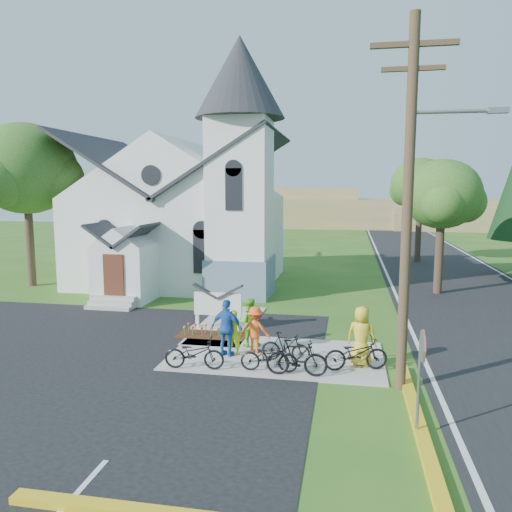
% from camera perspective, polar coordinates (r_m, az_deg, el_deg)
% --- Properties ---
extents(ground, '(120.00, 120.00, 0.00)m').
position_cam_1_polar(ground, '(16.73, -3.16, -11.65)').
color(ground, '#315E1B').
rests_on(ground, ground).
extents(road, '(8.00, 90.00, 0.02)m').
position_cam_1_polar(road, '(31.45, 21.81, -2.95)').
color(road, black).
rests_on(road, ground).
extents(sidewalk, '(7.00, 4.00, 0.05)m').
position_cam_1_polar(sidewalk, '(16.92, 2.29, -11.33)').
color(sidewalk, '#A7A197').
rests_on(sidewalk, ground).
extents(church, '(12.35, 12.00, 13.00)m').
position_cam_1_polar(church, '(29.31, -7.92, 7.10)').
color(church, white).
rests_on(church, ground).
extents(church_sign, '(2.20, 0.40, 1.70)m').
position_cam_1_polar(church_sign, '(19.71, -4.38, -5.54)').
color(church_sign, '#A7A197').
rests_on(church_sign, ground).
extents(flower_bed, '(2.60, 1.10, 0.07)m').
position_cam_1_polar(flower_bed, '(19.13, -5.05, -9.04)').
color(flower_bed, '#381C0F').
rests_on(flower_bed, ground).
extents(utility_pole, '(3.45, 0.28, 10.00)m').
position_cam_1_polar(utility_pole, '(13.92, 17.24, 6.78)').
color(utility_pole, '#412F20').
rests_on(utility_pole, ground).
extents(stop_sign, '(0.11, 0.76, 2.48)m').
position_cam_1_polar(stop_sign, '(11.87, 18.39, -11.21)').
color(stop_sign, gray).
rests_on(stop_sign, ground).
extents(tree_lot_corner, '(5.60, 5.60, 9.15)m').
position_cam_1_polar(tree_lot_corner, '(30.95, -24.83, 9.01)').
color(tree_lot_corner, '#3A291F').
rests_on(tree_lot_corner, ground).
extents(tree_road_near, '(4.00, 4.00, 7.05)m').
position_cam_1_polar(tree_road_near, '(27.73, 20.50, 6.56)').
color(tree_road_near, '#3A291F').
rests_on(tree_road_near, ground).
extents(tree_road_mid, '(4.40, 4.40, 7.80)m').
position_cam_1_polar(tree_road_mid, '(39.67, 18.28, 7.71)').
color(tree_road_mid, '#3A291F').
rests_on(tree_road_mid, ground).
extents(distant_hills, '(61.00, 10.00, 5.60)m').
position_cam_1_polar(distant_hills, '(71.74, 10.23, 4.96)').
color(distant_hills, olive).
rests_on(distant_hills, ground).
extents(cyclist_0, '(0.57, 0.39, 1.52)m').
position_cam_1_polar(cyclist_0, '(16.75, -2.57, -8.70)').
color(cyclist_0, '#A9D218').
rests_on(cyclist_0, sidewalk).
extents(bike_0, '(1.90, 0.80, 0.97)m').
position_cam_1_polar(bike_0, '(15.67, -7.06, -10.99)').
color(bike_0, black).
rests_on(bike_0, sidewalk).
extents(cyclist_1, '(0.98, 0.85, 1.71)m').
position_cam_1_polar(cyclist_1, '(17.60, -0.80, -7.57)').
color(cyclist_1, '#5ECF26').
rests_on(cyclist_1, sidewalk).
extents(bike_1, '(1.65, 0.66, 0.96)m').
position_cam_1_polar(bike_1, '(16.19, 3.43, -10.33)').
color(bike_1, black).
rests_on(bike_1, sidewalk).
extents(cyclist_2, '(1.18, 0.69, 1.89)m').
position_cam_1_polar(cyclist_2, '(16.60, -3.34, -8.19)').
color(cyclist_2, '#235CB2').
rests_on(cyclist_2, sidewalk).
extents(bike_2, '(1.76, 0.66, 0.92)m').
position_cam_1_polar(bike_2, '(15.35, 1.51, -11.44)').
color(bike_2, black).
rests_on(bike_2, sidewalk).
extents(cyclist_3, '(1.07, 0.67, 1.57)m').
position_cam_1_polar(cyclist_3, '(16.93, -0.09, -8.42)').
color(cyclist_3, '#FB591B').
rests_on(cyclist_3, sidewalk).
extents(bike_3, '(1.84, 0.57, 1.10)m').
position_cam_1_polar(bike_3, '(15.04, 4.68, -11.52)').
color(bike_3, black).
rests_on(bike_3, sidewalk).
extents(cyclist_4, '(1.05, 0.83, 1.89)m').
position_cam_1_polar(cyclist_4, '(16.05, 11.96, -8.93)').
color(cyclist_4, gold).
rests_on(cyclist_4, sidewalk).
extents(bike_4, '(2.07, 1.20, 1.03)m').
position_cam_1_polar(bike_4, '(15.74, 11.35, -10.88)').
color(bike_4, black).
rests_on(bike_4, sidewalk).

